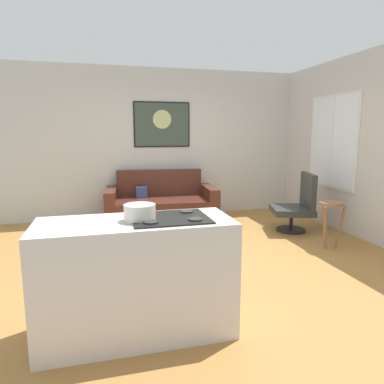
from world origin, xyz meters
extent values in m
cube|color=#A9763A|center=(0.00, 0.00, -0.02)|extent=(6.40, 6.40, 0.04)
cube|color=silver|center=(0.00, 2.42, 1.40)|extent=(6.40, 0.05, 2.80)
cube|color=silver|center=(2.62, 0.30, 1.40)|extent=(0.05, 6.40, 2.80)
cube|color=#4C241A|center=(-0.20, 1.79, 0.22)|extent=(1.64, 1.06, 0.45)
cube|color=#4C241A|center=(-0.17, 2.18, 0.69)|extent=(1.58, 0.28, 0.48)
cube|color=#4C241A|center=(-1.07, 1.86, 0.32)|extent=(0.25, 0.95, 0.65)
cube|color=#4C241A|center=(0.68, 1.72, 0.32)|extent=(0.25, 0.95, 0.65)
cube|color=#394376|center=(-0.53, 1.99, 0.55)|extent=(0.21, 0.13, 0.20)
cube|color=silver|center=(-0.04, 0.77, 0.39)|extent=(1.04, 0.53, 0.02)
cylinder|color=#232326|center=(-0.51, 0.55, 0.19)|extent=(0.03, 0.03, 0.38)
cylinder|color=#232326|center=(0.43, 0.55, 0.19)|extent=(0.03, 0.03, 0.38)
cylinder|color=#232326|center=(-0.51, 1.00, 0.19)|extent=(0.03, 0.03, 0.38)
cylinder|color=#232326|center=(0.43, 1.00, 0.19)|extent=(0.03, 0.03, 0.38)
cylinder|color=black|center=(1.79, 0.75, 0.02)|extent=(0.46, 0.46, 0.04)
cylinder|color=black|center=(1.79, 0.75, 0.20)|extent=(0.06, 0.06, 0.32)
cube|color=#2E3232|center=(1.79, 0.75, 0.35)|extent=(0.79, 0.81, 0.10)
cube|color=#2E3232|center=(2.02, 0.67, 0.68)|extent=(0.27, 0.65, 0.56)
cylinder|color=#8C6042|center=(1.86, -0.15, 0.64)|extent=(0.31, 0.31, 0.03)
cylinder|color=#8C6042|center=(1.86, -0.01, 0.31)|extent=(0.04, 0.13, 0.62)
cylinder|color=#8C6042|center=(1.74, -0.21, 0.31)|extent=(0.13, 0.10, 0.62)
cylinder|color=#8C6042|center=(1.98, -0.21, 0.31)|extent=(0.13, 0.10, 0.62)
cube|color=silver|center=(-0.96, -1.58, 0.47)|extent=(1.52, 0.63, 0.93)
cube|color=black|center=(-0.69, -1.58, 0.94)|extent=(0.60, 0.50, 0.01)
cylinder|color=#2D2D2D|center=(-0.86, -1.72, 0.95)|extent=(0.11, 0.11, 0.01)
cylinder|color=#2D2D2D|center=(-0.52, -1.72, 0.95)|extent=(0.11, 0.11, 0.01)
cylinder|color=#2D2D2D|center=(-0.86, -1.44, 0.95)|extent=(0.11, 0.11, 0.01)
cylinder|color=#2D2D2D|center=(-0.52, -1.44, 0.95)|extent=(0.11, 0.11, 0.01)
cylinder|color=silver|center=(-0.92, -1.58, 0.94)|extent=(0.13, 0.13, 0.01)
cylinder|color=silver|center=(-0.92, -1.58, 0.99)|extent=(0.24, 0.24, 0.13)
cube|color=black|center=(-0.06, 2.39, 1.76)|extent=(1.07, 0.01, 0.84)
cube|color=#3B4A40|center=(-0.06, 2.38, 1.76)|extent=(1.02, 0.02, 0.79)
cylinder|color=#C0C983|center=(-0.06, 2.37, 1.85)|extent=(0.35, 0.01, 0.35)
cube|color=silver|center=(2.59, 0.90, 1.45)|extent=(0.02, 1.23, 1.57)
cube|color=white|center=(2.58, 0.90, 1.45)|extent=(0.01, 1.15, 1.49)
cube|color=silver|center=(2.58, 0.90, 1.45)|extent=(0.01, 0.04, 1.49)
camera|label=1|loc=(-1.19, -4.20, 1.60)|focal=32.34mm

